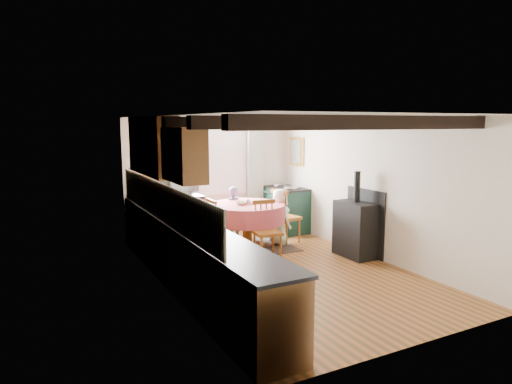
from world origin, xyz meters
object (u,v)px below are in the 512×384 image
cast_iron_stove (356,214)px  dining_table (247,226)px  child_right (280,217)px  cup (248,202)px  chair_left (203,228)px  child_far (233,214)px  chair_right (286,216)px  chair_near (267,230)px  aga_range (285,209)px

cast_iron_stove → dining_table: bearing=137.1°
child_right → cup: child_right is taller
chair_left → cup: size_ratio=10.64×
child_far → cup: bearing=77.1°
dining_table → child_right: 0.68m
chair_right → cup: (-0.85, -0.04, 0.35)m
chair_near → child_right: 1.00m
chair_near → cup: chair_near is taller
child_far → cast_iron_stove: bearing=110.8°
chair_left → cast_iron_stove: cast_iron_stove is taller
aga_range → cup: 1.62m
child_right → chair_left: bearing=84.6°
chair_right → child_far: (-0.88, 0.57, 0.02)m
dining_table → cast_iron_stove: 1.98m
child_right → aga_range: bearing=-41.1°
chair_right → cast_iron_stove: 1.49m
child_far → child_right: child_far is taller
chair_near → cast_iron_stove: 1.57m
chair_left → dining_table: bearing=92.3°
chair_near → dining_table: bearing=95.6°
chair_left → child_far: child_far is taller
dining_table → child_right: child_right is taller
chair_near → chair_left: 1.16m
dining_table → child_far: bearing=91.8°
chair_near → chair_right: (0.88, 0.82, 0.02)m
child_far → child_right: size_ratio=1.01×
dining_table → child_right: (0.66, -0.05, 0.12)m
chair_right → cast_iron_stove: cast_iron_stove is taller
dining_table → child_right: size_ratio=1.28×
child_far → cup: (0.03, -0.62, 0.33)m
aga_range → cup: size_ratio=11.33×
chair_left → aga_range: 2.39m
chair_near → cast_iron_stove: (1.45, -0.54, 0.24)m
chair_left → cast_iron_stove: size_ratio=0.66×
chair_right → aga_range: 0.94m
chair_left → cast_iron_stove: (2.33, -1.29, 0.25)m
cast_iron_stove → chair_right: bearing=112.7°
cast_iron_stove → cup: 1.94m
child_far → chair_near: bearing=74.1°
chair_near → cast_iron_stove: bearing=-13.8°
dining_table → aga_range: 1.57m
chair_near → chair_right: chair_right is taller
child_far → child_right: bearing=120.2°
child_far → aga_range: bearing=174.5°
chair_left → child_far: bearing=126.0°
cup → aga_range: bearing=33.5°
chair_near → child_far: bearing=96.9°
dining_table → chair_left: chair_left is taller
child_right → cup: size_ratio=11.62×
dining_table → chair_right: chair_right is taller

